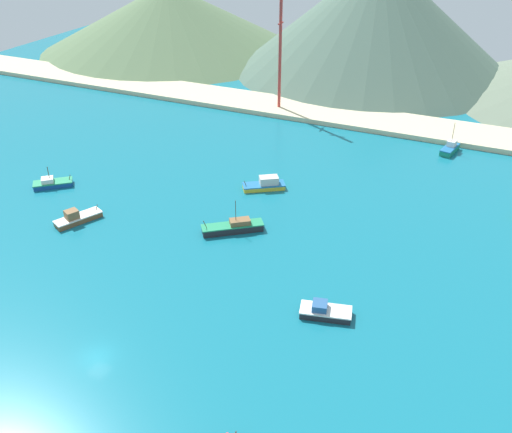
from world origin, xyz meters
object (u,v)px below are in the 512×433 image
fishing_boat_9 (450,149)px  fishing_boat_7 (325,311)px  fishing_boat_2 (77,218)px  fishing_boat_4 (234,227)px  fishing_boat_5 (265,184)px  fishing_boat_8 (52,183)px  radio_tower (280,40)px

fishing_boat_9 → fishing_boat_7: bearing=-97.0°
fishing_boat_2 → fishing_boat_4: size_ratio=0.86×
fishing_boat_2 → fishing_boat_7: (48.61, -6.10, -0.08)m
fishing_boat_2 → fishing_boat_9: fishing_boat_9 is taller
fishing_boat_5 → fishing_boat_8: size_ratio=1.13×
fishing_boat_7 → fishing_boat_8: 64.12m
fishing_boat_9 → fishing_boat_8: bearing=-144.5°
fishing_boat_5 → fishing_boat_8: bearing=-156.9°
fishing_boat_5 → fishing_boat_2: bearing=-134.8°
fishing_boat_2 → fishing_boat_5: (25.65, 25.78, 0.12)m
fishing_boat_9 → radio_tower: 49.82m
fishing_boat_2 → radio_tower: size_ratio=0.24×
fishing_boat_4 → fishing_boat_5: size_ratio=1.18×
fishing_boat_2 → fishing_boat_5: bearing=45.2°
fishing_boat_7 → fishing_boat_8: (-62.32, 15.09, -0.04)m
fishing_boat_4 → fishing_boat_9: bearing=59.6°
fishing_boat_7 → radio_tower: bearing=116.8°
fishing_boat_5 → fishing_boat_7: bearing=-54.2°
fishing_boat_8 → fishing_boat_7: bearing=-13.6°
fishing_boat_7 → radio_tower: 85.38m
fishing_boat_4 → fishing_boat_9: fishing_boat_9 is taller
fishing_boat_4 → fishing_boat_7: size_ratio=1.32×
fishing_boat_8 → fishing_boat_9: 86.46m
fishing_boat_8 → fishing_boat_5: bearing=23.1°
fishing_boat_2 → radio_tower: (11.02, 68.42, 17.91)m
fishing_boat_2 → fishing_boat_5: fishing_boat_2 is taller
fishing_boat_4 → radio_tower: bearing=105.0°
fishing_boat_7 → fishing_boat_9: size_ratio=1.10×
fishing_boat_7 → fishing_boat_2: bearing=172.8°
fishing_boat_8 → radio_tower: (24.74, 59.44, 18.02)m
fishing_boat_7 → fishing_boat_8: size_ratio=1.00×
fishing_boat_2 → radio_tower: bearing=80.9°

